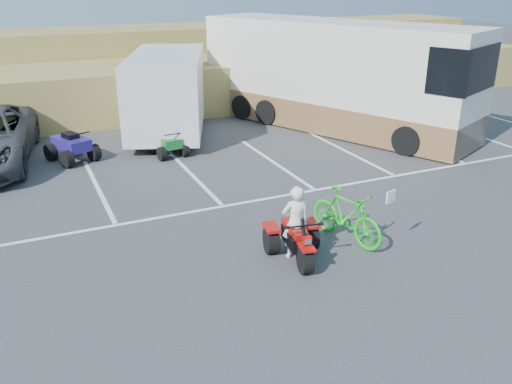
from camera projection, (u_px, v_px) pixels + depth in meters
name	position (u px, v px, depth m)	size (l,w,h in m)	color
ground	(263.00, 247.00, 11.74)	(100.00, 100.00, 0.00)	#353537
parking_stripes	(230.00, 180.00, 15.51)	(28.00, 5.16, 0.01)	white
grass_embankment	(117.00, 71.00, 24.29)	(40.00, 8.50, 3.10)	olive
red_trike_atv	(297.00, 260.00, 11.21)	(1.15, 1.53, 0.99)	#AF0D0A
rider	(296.00, 222.00, 11.05)	(0.58, 0.38, 1.58)	white
green_dirt_bike	(346.00, 216.00, 11.81)	(0.56, 1.99, 1.19)	#14BF19
cargo_trailer	(168.00, 91.00, 19.64)	(4.47, 6.59, 2.86)	silver
rv_motorhome	(334.00, 83.00, 20.26)	(6.95, 10.91, 3.87)	silver
quad_atv_blue	(73.00, 160.00, 17.17)	(1.14, 1.53, 1.00)	navy
quad_atv_green	(168.00, 155.00, 17.68)	(0.96, 1.29, 0.84)	#166327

